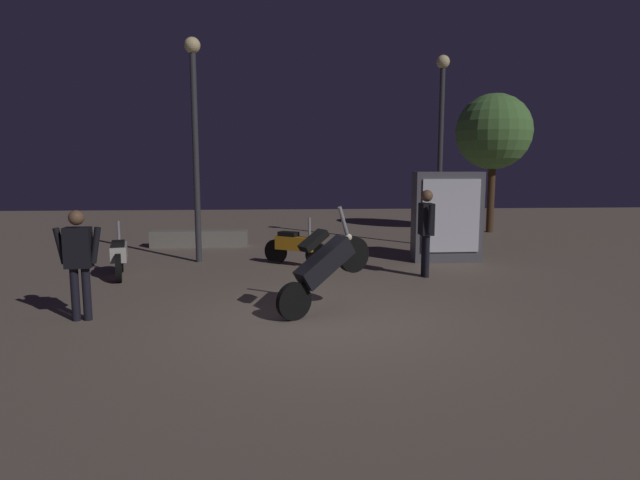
{
  "coord_description": "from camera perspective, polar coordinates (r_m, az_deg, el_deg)",
  "views": [
    {
      "loc": [
        -0.64,
        -7.5,
        2.25
      ],
      "look_at": [
        -0.02,
        1.39,
        1.0
      ],
      "focal_mm": 30.02,
      "sensor_mm": 36.0,
      "label": 1
    }
  ],
  "objects": [
    {
      "name": "person_rider_beside",
      "position": [
        8.44,
        -24.34,
        -1.53
      ],
      "size": [
        0.66,
        0.27,
        1.62
      ],
      "rotation": [
        0.0,
        0.0,
        4.79
      ],
      "color": "black",
      "rests_on": "ground_plane"
    },
    {
      "name": "planter_wall_low",
      "position": [
        15.27,
        -12.72,
        0.16
      ],
      "size": [
        2.65,
        0.5,
        0.45
      ],
      "color": "gray",
      "rests_on": "ground_plane"
    },
    {
      "name": "motorcycle_black_foreground",
      "position": [
        8.05,
        0.47,
        -2.79
      ],
      "size": [
        1.47,
        0.94,
        1.63
      ],
      "rotation": [
        0.0,
        0.0,
        0.54
      ],
      "color": "black",
      "rests_on": "ground_plane"
    },
    {
      "name": "person_bystander_far",
      "position": [
        10.97,
        11.25,
        1.59
      ],
      "size": [
        0.25,
        0.67,
        1.76
      ],
      "rotation": [
        0.0,
        0.0,
        0.04
      ],
      "color": "black",
      "rests_on": "ground_plane"
    },
    {
      "name": "motorcycle_orange_parked_left",
      "position": [
        12.03,
        -2.59,
        -0.69
      ],
      "size": [
        1.45,
        0.99,
        1.11
      ],
      "rotation": [
        0.0,
        0.0,
        5.71
      ],
      "color": "black",
      "rests_on": "ground_plane"
    },
    {
      "name": "streetlamp_far",
      "position": [
        15.21,
        12.77,
        11.63
      ],
      "size": [
        0.36,
        0.36,
        5.17
      ],
      "color": "#38383D",
      "rests_on": "ground_plane"
    },
    {
      "name": "motorcycle_white_parked_right",
      "position": [
        11.54,
        -20.63,
        -1.57
      ],
      "size": [
        0.53,
        1.63,
        1.11
      ],
      "rotation": [
        0.0,
        0.0,
        1.83
      ],
      "color": "black",
      "rests_on": "ground_plane"
    },
    {
      "name": "ground_plane",
      "position": [
        7.86,
        0.88,
        -8.65
      ],
      "size": [
        40.0,
        40.0,
        0.0
      ],
      "primitive_type": "plane",
      "color": "#756656"
    },
    {
      "name": "streetlamp_near",
      "position": [
        12.72,
        -13.21,
        12.13
      ],
      "size": [
        0.36,
        0.36,
        5.07
      ],
      "color": "#38383D",
      "rests_on": "ground_plane"
    },
    {
      "name": "tree_left_bg",
      "position": [
        18.94,
        18.03,
        10.88
      ],
      "size": [
        2.49,
        2.49,
        4.6
      ],
      "color": "#4C331E",
      "rests_on": "ground_plane"
    },
    {
      "name": "kiosk_billboard",
      "position": [
        12.86,
        13.41,
        2.42
      ],
      "size": [
        1.61,
        0.56,
        2.1
      ],
      "rotation": [
        0.0,
        0.0,
        3.15
      ],
      "color": "#595960",
      "rests_on": "ground_plane"
    }
  ]
}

